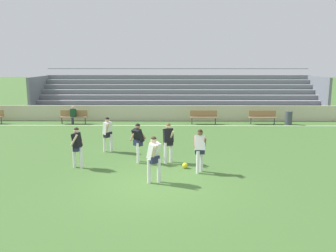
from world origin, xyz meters
The scene contains 16 objects.
ground_plane centered at (0.00, 0.00, 0.00)m, with size 160.00×160.00×0.00m, color #477033.
field_line_sideline centered at (0.00, 10.93, 0.00)m, with size 44.00×0.12×0.01m, color white.
sideline_wall centered at (0.00, 12.85, 0.53)m, with size 48.00×0.16×1.07m, color beige.
bleacher_stand centered at (1.03, 16.36, 1.55)m, with size 22.20×4.78×3.51m.
bench_near_bin centered at (6.55, 11.57, 0.55)m, with size 1.80×0.40×0.90m.
bench_centre_sideline centered at (-6.01, 11.57, 0.55)m, with size 1.80×0.40×0.90m.
bench_far_left centered at (2.65, 11.57, 0.55)m, with size 1.80×0.40×0.90m.
trash_bin centered at (8.24, 11.42, 0.44)m, with size 0.46×0.46×0.88m, color #3D424C.
spectator_seated centered at (-6.01, 11.46, 0.70)m, with size 0.36×0.42×1.21m.
player_white_challenging centered at (1.58, 1.28, 0.98)m, with size 0.45×0.55×1.65m.
player_dark_pressing_high centered at (0.40, 2.56, 0.99)m, with size 0.48×0.70×1.66m.
player_white_trailing_run centered at (-2.40, 4.30, 0.95)m, with size 0.48×0.64×1.61m.
player_white_wide_right centered at (-0.07, 0.16, 0.97)m, with size 0.53×0.67×1.63m.
player_dark_wide_left centered at (-0.85, 2.60, 0.97)m, with size 0.67×0.55×1.63m.
player_dark_deep_cover centered at (-3.15, 1.83, 0.95)m, with size 0.46×0.54×1.62m.
soccer_ball centered at (1.06, 1.80, 0.11)m, with size 0.22×0.22×0.22m, color yellow.
Camera 1 is at (0.54, -11.33, 4.14)m, focal length 37.31 mm.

